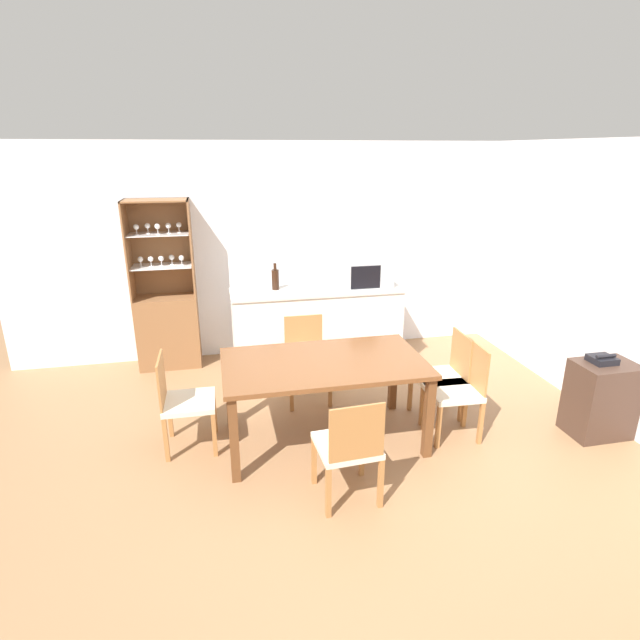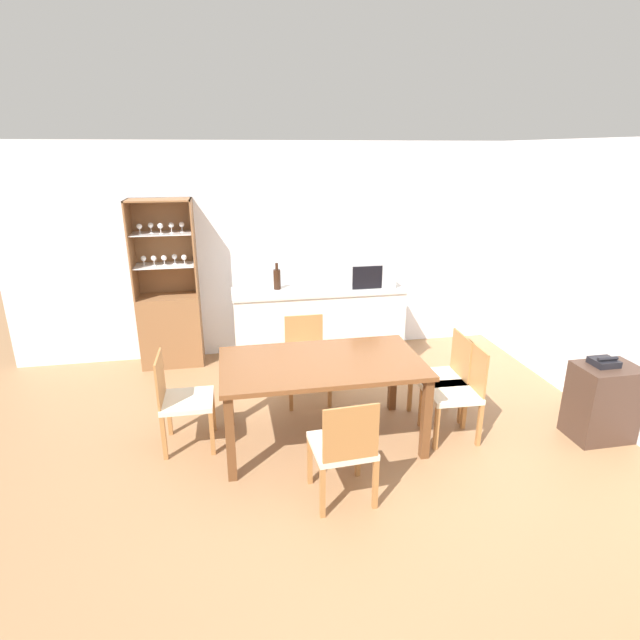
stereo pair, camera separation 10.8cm
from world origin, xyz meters
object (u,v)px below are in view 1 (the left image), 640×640
Objects in this scene: dining_chair_side_right_far at (443,376)px; wine_bottle at (275,279)px; dining_chair_head_near at (349,447)px; telephone at (602,359)px; dining_chair_side_left_far at (184,401)px; display_cabinet at (168,318)px; dining_chair_head_far at (306,359)px; microwave at (368,274)px; side_cabinet at (600,399)px; dining_table at (324,371)px; dining_chair_side_right_near at (457,390)px.

dining_chair_side_right_far is 2.12m from wine_bottle.
dining_chair_head_near is 4.14× the size of telephone.
dining_chair_side_right_far is at bearing -47.28° from wine_bottle.
dining_chair_side_right_far and dining_chair_side_left_far have the same top height.
dining_chair_head_near is (1.43, -2.81, -0.14)m from display_cabinet.
dining_chair_head_near is at bearing -63.03° from display_cabinet.
dining_chair_side_left_far is at bearing -123.61° from wine_bottle.
dining_chair_head_near is at bearing 90.42° from dining_chair_head_far.
microwave is at bearing 125.36° from dining_chair_side_left_far.
dining_chair_head_near reaches higher than side_cabinet.
dining_chair_side_left_far is at bearing 29.76° from dining_chair_head_far.
dining_chair_side_left_far is at bearing -82.38° from display_cabinet.
dining_chair_side_right_far is at bearing 90.75° from dining_chair_side_left_far.
dining_table is 5.68× the size of wine_bottle.
dining_chair_side_left_far is 3.63m from telephone.
dining_chair_side_right_far reaches higher than side_cabinet.
dining_chair_side_right_near is at bearing -52.31° from wine_bottle.
dining_chair_side_left_far is 2.56m from microwave.
dining_chair_head_near reaches higher than telephone.
telephone reaches higher than dining_table.
dining_chair_side_right_far is 1.00× the size of dining_chair_side_left_far.
microwave is at bearing 13.31° from dining_chair_side_right_near.
dining_table is 1.21m from dining_chair_side_right_far.
dining_chair_side_right_far is 1.36m from telephone.
side_cabinet is (2.44, -1.22, -0.09)m from dining_chair_head_far.
dining_chair_side_left_far is 2.83× the size of wine_bottle.
dining_chair_side_right_near is at bearing 26.02° from dining_chair_head_near.
telephone is (1.23, -0.23, 0.28)m from dining_chair_side_right_near.
display_cabinet is at bearing 163.26° from wine_bottle.
display_cabinet is 3.16m from dining_chair_head_near.
telephone is at bearing -8.98° from dining_table.
telephone is at bearing -98.30° from dining_chair_side_right_near.
dining_chair_head_near is at bearing 51.85° from dining_chair_side_left_far.
dining_chair_head_near is at bearing -109.89° from microwave.
microwave is at bearing 66.70° from dining_chair_head_near.
side_cabinet is 3.35× the size of telephone.
display_cabinet is at bearing 113.56° from dining_chair_head_near.
dining_chair_side_left_far is at bearing 137.64° from dining_chair_head_near.
dining_chair_side_right_far is at bearing 2.49° from dining_chair_side_right_near.
microwave is at bearing -11.24° from display_cabinet.
telephone is at bearing -37.72° from wine_bottle.
dining_chair_head_far is 1.00× the size of dining_chair_head_near.
dining_chair_side_right_far is 1.35m from dining_chair_head_far.
telephone is (1.55, -1.93, -0.39)m from microwave.
display_cabinet is 9.46× the size of telephone.
wine_bottle reaches higher than dining_chair_side_left_far.
dining_chair_side_left_far is at bearing 171.66° from telephone.
dining_chair_side_right_near and dining_chair_side_left_far have the same top height.
display_cabinet reaches higher than side_cabinet.
microwave is (0.86, 0.74, 0.67)m from dining_chair_head_far.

